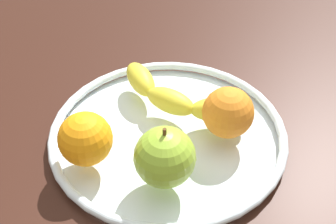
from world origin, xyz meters
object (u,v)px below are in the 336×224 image
object	(u,v)px
apple	(165,157)
orange_front_right	(228,112)
fruit_bowl	(168,134)
orange_front_left	(85,139)
banana	(178,97)

from	to	relation	value
apple	orange_front_right	xyz separation A→B (cm)	(1.59, 11.03, -0.28)
fruit_bowl	orange_front_left	xyz separation A→B (cm)	(-4.73, -9.88, 4.15)
orange_front_right	fruit_bowl	bearing A→B (deg)	-146.30
fruit_bowl	banana	xyz separation A→B (cm)	(-1.72, 4.59, 2.51)
fruit_bowl	orange_front_left	distance (cm)	11.72
fruit_bowl	orange_front_right	bearing A→B (deg)	33.70
fruit_bowl	apple	size ratio (longest dim) A/B	3.94
apple	orange_front_right	world-z (taller)	apple
orange_front_left	apple	bearing A→B (deg)	17.84
apple	orange_front_right	distance (cm)	11.15
orange_front_right	apple	bearing A→B (deg)	-98.19
orange_front_right	orange_front_left	world-z (taller)	same
fruit_bowl	orange_front_right	world-z (taller)	orange_front_right
apple	orange_front_left	xyz separation A→B (cm)	(-9.39, -3.02, -0.28)
orange_front_right	orange_front_left	size ratio (longest dim) A/B	1.00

